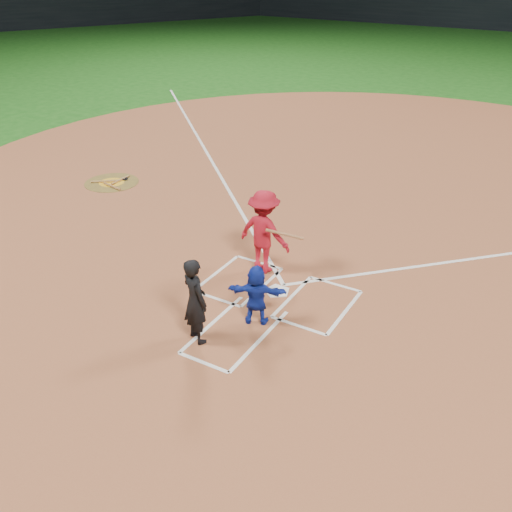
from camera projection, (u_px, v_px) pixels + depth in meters
The scene contains 13 objects.
ground at pixel (277, 292), 12.44m from camera, with size 120.00×120.00×0.00m, color #185214.
home_plate_dirt at pixel (373, 199), 16.98m from camera, with size 28.00×28.00×0.01m, color brown.
home_plate at pixel (277, 291), 12.43m from camera, with size 0.60×0.60×0.02m, color white.
on_deck_circle at pixel (112, 182), 18.10m from camera, with size 1.70×1.70×0.01m, color brown.
on_deck_logo at pixel (112, 182), 18.10m from camera, with size 0.80×0.80×0.00m, color gold.
on_deck_bat_a at pixel (121, 180), 18.21m from camera, with size 0.06×0.06×0.84m, color olive.
on_deck_bat_b at pixel (105, 181), 18.10m from camera, with size 0.06×0.06×0.84m, color olive.
on_deck_bat_c at pixel (112, 186), 17.73m from camera, with size 0.06×0.06×0.84m, color #956036.
bat_weight_donut at pixel (125, 179), 18.30m from camera, with size 0.19×0.19×0.05m, color black.
catcher at pixel (256, 295), 11.13m from camera, with size 1.17×0.37×1.27m, color #142CA8.
umpire at pixel (195, 301), 10.53m from camera, with size 0.63×0.42×1.74m, color black.
chalk_markings at pixel (364, 207), 16.43m from camera, with size 28.35×17.32×0.01m.
batter_at_plate at pixel (264, 232), 12.79m from camera, with size 1.63×0.80×1.96m.
Camera 1 is at (4.92, -9.32, 6.66)m, focal length 40.00 mm.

